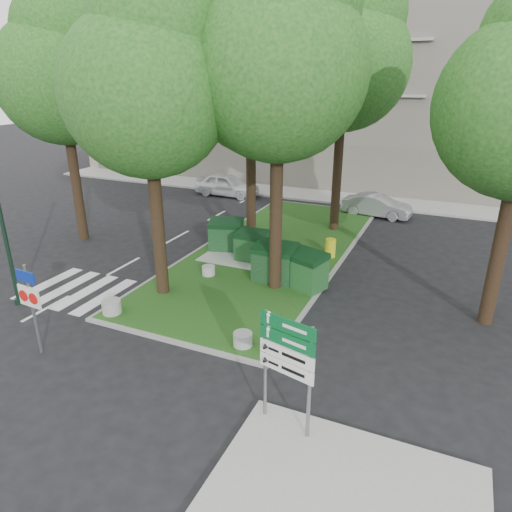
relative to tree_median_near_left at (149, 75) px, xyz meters
The scene contains 25 objects.
ground 7.88m from the tree_median_near_left, 61.12° to the right, with size 120.00×120.00×0.00m, color black.
median_island 9.27m from the tree_median_near_left, 70.64° to the left, with size 6.00×16.00×0.12m, color #1F4714.
median_kerb 9.28m from the tree_median_near_left, 70.64° to the left, with size 6.30×16.30×0.10m, color gray.
sidewalk_corner 12.33m from the tree_median_near_left, 37.45° to the right, with size 5.00×4.00×0.12m, color #999993.
building_sidewalk 17.57m from the tree_median_near_left, 84.94° to the left, with size 42.00×3.00×0.12m, color #999993.
zebra_crossing 7.75m from the tree_median_near_left, 155.64° to the right, with size 5.00×3.00×0.01m, color silver.
apartment_building 23.49m from the tree_median_near_left, 86.55° to the left, with size 41.00×12.00×16.00m, color tan.
tree_median_near_left is the anchor object (origin of this frame).
tree_median_near_right 4.09m from the tree_median_near_left, 29.74° to the left, with size 5.60×5.60×11.46m.
tree_median_mid 6.53m from the tree_median_near_left, 85.60° to the left, with size 4.80×4.80×9.99m.
tree_median_far 10.24m from the tree_median_near_left, 68.72° to the left, with size 5.80×5.80×11.93m.
tree_street_left 7.83m from the tree_median_near_left, 153.43° to the left, with size 5.40×5.40×11.00m.
dumpster_a 8.06m from the tree_median_near_left, 90.16° to the left, with size 1.71×1.42×1.37m.
dumpster_b 7.87m from the tree_median_near_left, 68.40° to the left, with size 1.40×1.00×1.28m.
dumpster_c 7.65m from the tree_median_near_left, 38.00° to the left, with size 1.57×1.10×1.46m.
dumpster_d 8.24m from the tree_median_near_left, 28.37° to the left, with size 1.74×1.49×1.37m.
bollard_left 7.31m from the tree_median_near_left, 108.49° to the right, with size 0.61×0.61×0.44m, color #9A9995.
bollard_right 8.33m from the tree_median_near_left, 27.08° to the right, with size 0.55×0.55×0.39m, color #999A95.
bollard_mid 7.30m from the tree_median_near_left, 70.26° to the left, with size 0.50×0.50×0.36m, color #A8A9A3.
litter_bin 9.91m from the tree_median_near_left, 51.77° to the left, with size 0.45×0.45×0.78m, color gold.
street_lamp 6.43m from the tree_median_near_left, 147.70° to the right, with size 0.41×0.41×5.20m.
traffic_sign_pole 7.30m from the tree_median_near_left, 103.68° to the right, with size 0.81×0.10×2.69m.
directional_sign 9.46m from the tree_median_near_left, 36.06° to the right, with size 1.31×0.36×2.67m.
car_white 15.94m from the tree_median_near_left, 108.73° to the left, with size 1.71×4.24×1.45m, color silver.
car_silver 15.44m from the tree_median_near_left, 68.55° to the left, with size 1.30×3.72×1.23m, color gray.
Camera 1 is at (7.52, -9.59, 7.31)m, focal length 32.00 mm.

